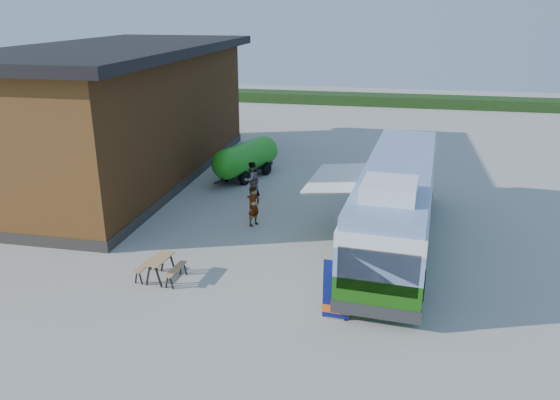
% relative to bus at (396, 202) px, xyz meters
% --- Properties ---
extents(ground, '(100.00, 100.00, 0.00)m').
position_rel_bus_xyz_m(ground, '(-4.89, -3.14, -1.94)').
color(ground, '#BCB7AD').
rests_on(ground, ground).
extents(barn, '(9.60, 21.20, 7.50)m').
position_rel_bus_xyz_m(barn, '(-15.39, 6.86, 1.65)').
color(barn, brown).
rests_on(barn, ground).
extents(hedge, '(40.00, 3.00, 1.00)m').
position_rel_bus_xyz_m(hedge, '(3.11, 34.86, -1.44)').
color(hedge, '#264419').
rests_on(hedge, ground).
extents(bus, '(3.85, 13.40, 4.06)m').
position_rel_bus_xyz_m(bus, '(0.00, 0.00, 0.00)').
color(bus, '#276F12').
rests_on(bus, ground).
extents(awning, '(3.00, 4.45, 0.52)m').
position_rel_bus_xyz_m(awning, '(-2.08, 0.27, 1.03)').
color(awning, white).
rests_on(awning, ground).
extents(banner, '(0.89, 0.23, 2.04)m').
position_rel_bus_xyz_m(banner, '(-1.76, -6.19, -1.11)').
color(banner, navy).
rests_on(banner, ground).
extents(picnic_table, '(1.61, 1.46, 0.86)m').
position_rel_bus_xyz_m(picnic_table, '(-8.33, -4.81, -1.30)').
color(picnic_table, '#AE7B52').
rests_on(picnic_table, ground).
extents(person_a, '(0.71, 0.80, 1.83)m').
position_rel_bus_xyz_m(person_a, '(-6.28, 0.98, -1.03)').
color(person_a, '#999999').
rests_on(person_a, ground).
extents(person_b, '(1.12, 1.16, 1.88)m').
position_rel_bus_xyz_m(person_b, '(-7.37, 4.81, -1.00)').
color(person_b, '#999999').
rests_on(person_b, ground).
extents(slurry_tanker, '(2.96, 5.46, 2.11)m').
position_rel_bus_xyz_m(slurry_tanker, '(-8.49, 7.96, -0.73)').
color(slurry_tanker, green).
rests_on(slurry_tanker, ground).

